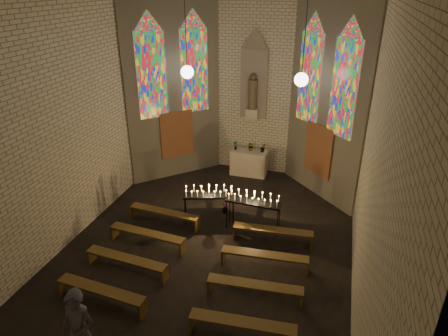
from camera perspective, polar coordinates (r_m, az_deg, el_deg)
The scene contains 18 objects.
floor at distance 11.45m, azimuth -3.04°, elevation -12.63°, with size 12.00×12.00×0.00m, color black.
room at distance 12.66m, azimuth 1.73°, elevation 10.21°, with size 8.22×12.43×7.00m.
altar at distance 15.67m, azimuth 3.56°, elevation 0.75°, with size 1.40×0.60×1.00m, color beige.
flower_vase_left at distance 15.51m, azimuth 1.64°, elevation 3.25°, with size 0.19×0.13×0.35m, color #4C723F.
flower_vase_center at distance 15.46m, azimuth 3.93°, elevation 3.12°, with size 0.32×0.28×0.36m, color #4C723F.
flower_vase_right at distance 15.35m, azimuth 5.60°, elevation 2.91°, with size 0.20×0.16×0.37m, color #4C723F.
aisle_flower_pot at distance 13.28m, azimuth 0.17°, elevation -5.68°, with size 0.20×0.20×0.36m, color #4C723F.
votive_stand_left at distance 12.42m, azimuth -2.16°, elevation -3.62°, with size 1.65×0.86×1.19m.
votive_stand_right at distance 12.00m, azimuth 4.22°, elevation -4.54°, with size 1.70×0.47×1.24m.
pew_left_0 at distance 12.77m, azimuth -8.51°, elevation -6.43°, with size 2.34×0.50×0.45m.
pew_right_0 at distance 11.89m, azimuth 7.00°, elevation -8.99°, with size 2.34×0.50×0.45m.
pew_left_1 at distance 11.88m, azimuth -10.93°, elevation -9.33°, with size 2.34×0.50×0.45m.
pew_right_1 at distance 10.93m, azimuth 5.84°, elevation -12.44°, with size 2.34×0.50×0.45m.
pew_left_2 at distance 11.06m, azimuth -13.77°, elevation -12.66°, with size 2.34×0.50×0.45m.
pew_right_2 at distance 10.03m, azimuth 4.43°, elevation -16.53°, with size 2.34×0.50×0.45m.
pew_left_3 at distance 10.30m, azimuth -17.14°, elevation -16.47°, with size 2.34×0.50×0.45m.
pew_right_3 at distance 9.19m, azimuth 2.66°, elevation -21.38°, with size 2.34×0.50×0.45m.
visitor at distance 8.71m, azimuth -19.89°, elevation -21.07°, with size 0.69×0.46×1.90m, color #494953.
Camera 1 is at (3.14, -8.42, 7.08)m, focal length 32.00 mm.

